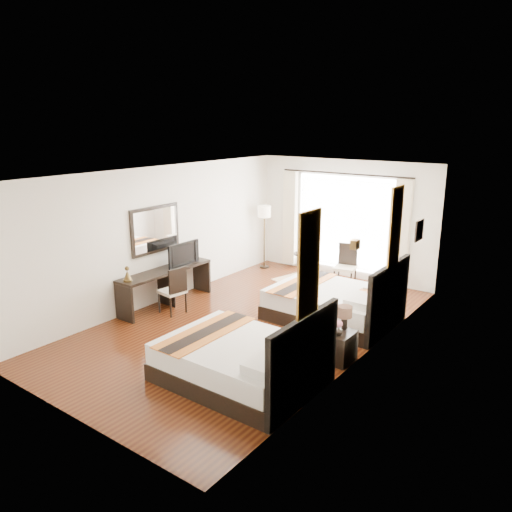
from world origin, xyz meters
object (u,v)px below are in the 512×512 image
Objects in this scene: fruit_bowl at (304,252)px; window_chair at (345,274)px; table_lamp at (345,313)px; floor_lamp at (264,216)px; desk_chair at (173,299)px; television at (181,253)px; bed_near at (243,361)px; vase at (339,330)px; side_table at (303,264)px; bed_far at (336,303)px; nightstand at (339,347)px; console_desk at (166,287)px.

fruit_bowl is 0.23× the size of window_chair.
table_lamp is at bearing 14.45° from window_chair.
table_lamp is 5.22m from floor_lamp.
television is at bearing -50.90° from desk_chair.
bed_near is 17.45× the size of vase.
side_table is (-2.86, 3.71, -0.30)m from vase.
fruit_bowl is at bearing 4.94° from floor_lamp.
bed_far is (-0.01, 2.87, 0.00)m from bed_near.
window_chair is (1.27, -0.29, -0.26)m from fruit_bowl.
window_chair reaches higher than table_lamp.
table_lamp is at bearing -40.61° from floor_lamp.
nightstand is 5.40m from floor_lamp.
fruit_bowl is (-1.99, 2.14, 0.24)m from bed_far.
bed_near is 5.94× the size of table_lamp.
television is 3.73m from window_chair.
vase is 4.68m from fruit_bowl.
desk_chair is 0.59× the size of floor_lamp.
desk_chair reaches higher than fruit_bowl.
desk_chair is at bearing -28.66° from console_desk.
floor_lamp is at bearing -175.06° from side_table.
side_table is 0.30m from fruit_bowl.
desk_chair reaches higher than table_lamp.
window_chair reaches higher than fruit_bowl.
television is 0.86× the size of window_chair.
television is 3.72× the size of fruit_bowl.
window_chair reaches higher than nightstand.
desk_chair is (0.44, -0.24, -0.09)m from console_desk.
floor_lamp reaches higher than television.
bed_near is at bearing -120.61° from nightstand.
bed_near is 2.26× the size of window_chair.
table_lamp is 0.17× the size of console_desk.
console_desk is (-3.17, -1.33, 0.05)m from bed_far.
television reaches higher than table_lamp.
bed_far is 2.39× the size of desk_chair.
bed_far is at bearing 90.28° from bed_near.
side_table is at bearing 71.31° from console_desk.
side_table is at bearing -93.78° from desk_chair.
side_table is at bearing -174.45° from fruit_bowl.
bed_far reaches higher than console_desk.
bed_near reaches higher than desk_chair.
floor_lamp is at bearing -76.68° from desk_chair.
television is (-4.01, 0.68, 0.44)m from vase.
bed_far is 3.34m from television.
nightstand is 2.21× the size of fruit_bowl.
side_table is at bearing 111.89° from bed_near.
nightstand is 0.31× the size of floor_lamp.
console_desk reaches higher than fruit_bowl.
table_lamp is 0.40× the size of desk_chair.
bed_far is at bearing -142.70° from desk_chair.
fruit_bowl reaches higher than side_table.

